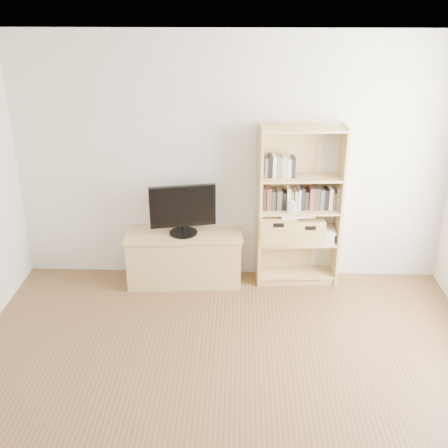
{
  "coord_description": "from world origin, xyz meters",
  "views": [
    {
      "loc": [
        0.1,
        -3.05,
        3.04
      ],
      "look_at": [
        -0.06,
        1.9,
        0.85
      ],
      "focal_mm": 45.0,
      "sensor_mm": 36.0,
      "label": 1
    }
  ],
  "objects_px": {
    "television": "(183,210)",
    "basket_right": "(308,229)",
    "bookshelf": "(299,207)",
    "baby_monitor": "(292,207)",
    "basket_left": "(277,227)",
    "laptop": "(296,213)",
    "tv_stand": "(184,259)"
  },
  "relations": [
    {
      "from": "bookshelf",
      "to": "laptop",
      "type": "distance_m",
      "value": 0.07
    },
    {
      "from": "bookshelf",
      "to": "laptop",
      "type": "xyz_separation_m",
      "value": [
        -0.03,
        -0.02,
        -0.06
      ]
    },
    {
      "from": "bookshelf",
      "to": "basket_right",
      "type": "distance_m",
      "value": 0.27
    },
    {
      "from": "bookshelf",
      "to": "baby_monitor",
      "type": "height_order",
      "value": "bookshelf"
    },
    {
      "from": "basket_left",
      "to": "basket_right",
      "type": "height_order",
      "value": "basket_left"
    },
    {
      "from": "baby_monitor",
      "to": "laptop",
      "type": "xyz_separation_m",
      "value": [
        0.05,
        0.08,
        -0.09
      ]
    },
    {
      "from": "basket_right",
      "to": "laptop",
      "type": "relative_size",
      "value": 0.91
    },
    {
      "from": "television",
      "to": "basket_right",
      "type": "bearing_deg",
      "value": -9.02
    },
    {
      "from": "television",
      "to": "basket_left",
      "type": "relative_size",
      "value": 1.83
    },
    {
      "from": "tv_stand",
      "to": "laptop",
      "type": "bearing_deg",
      "value": -1.39
    },
    {
      "from": "laptop",
      "to": "baby_monitor",
      "type": "bearing_deg",
      "value": -131.75
    },
    {
      "from": "television",
      "to": "basket_right",
      "type": "height_order",
      "value": "television"
    },
    {
      "from": "basket_right",
      "to": "laptop",
      "type": "distance_m",
      "value": 0.24
    },
    {
      "from": "tv_stand",
      "to": "basket_right",
      "type": "bearing_deg",
      "value": -0.71
    },
    {
      "from": "television",
      "to": "basket_left",
      "type": "height_order",
      "value": "television"
    },
    {
      "from": "basket_left",
      "to": "tv_stand",
      "type": "bearing_deg",
      "value": 179.73
    },
    {
      "from": "tv_stand",
      "to": "basket_right",
      "type": "distance_m",
      "value": 1.35
    },
    {
      "from": "bookshelf",
      "to": "baby_monitor",
      "type": "relative_size",
      "value": 15.55
    },
    {
      "from": "basket_left",
      "to": "basket_right",
      "type": "bearing_deg",
      "value": 0.46
    },
    {
      "from": "tv_stand",
      "to": "baby_monitor",
      "type": "xyz_separation_m",
      "value": [
        1.12,
        -0.03,
        0.62
      ]
    },
    {
      "from": "television",
      "to": "laptop",
      "type": "height_order",
      "value": "television"
    },
    {
      "from": "baby_monitor",
      "to": "television",
      "type": "bearing_deg",
      "value": -166.56
    },
    {
      "from": "baby_monitor",
      "to": "basket_left",
      "type": "height_order",
      "value": "baby_monitor"
    },
    {
      "from": "bookshelf",
      "to": "basket_left",
      "type": "distance_m",
      "value": 0.32
    },
    {
      "from": "bookshelf",
      "to": "basket_left",
      "type": "height_order",
      "value": "bookshelf"
    },
    {
      "from": "television",
      "to": "baby_monitor",
      "type": "relative_size",
      "value": 6.21
    },
    {
      "from": "television",
      "to": "laptop",
      "type": "bearing_deg",
      "value": -9.7
    },
    {
      "from": "baby_monitor",
      "to": "basket_right",
      "type": "bearing_deg",
      "value": 43.06
    },
    {
      "from": "tv_stand",
      "to": "television",
      "type": "relative_size",
      "value": 1.74
    },
    {
      "from": "television",
      "to": "baby_monitor",
      "type": "distance_m",
      "value": 1.12
    },
    {
      "from": "tv_stand",
      "to": "baby_monitor",
      "type": "relative_size",
      "value": 10.8
    },
    {
      "from": "basket_left",
      "to": "television",
      "type": "bearing_deg",
      "value": 179.73
    }
  ]
}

